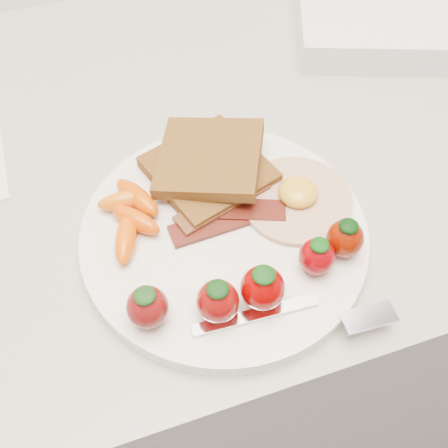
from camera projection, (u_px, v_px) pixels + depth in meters
name	position (u px, v px, depth m)	size (l,w,h in m)	color
counter	(197.00, 318.00, 0.99)	(2.00, 0.60, 0.90)	gray
plate	(224.00, 236.00, 0.53)	(0.27, 0.27, 0.02)	white
toast_lower	(209.00, 170.00, 0.56)	(0.10, 0.10, 0.01)	#431E0C
toast_upper	(210.00, 158.00, 0.55)	(0.10, 0.10, 0.01)	#4E290F
fried_egg	(297.00, 198.00, 0.54)	(0.13, 0.13, 0.02)	beige
bacon_strips	(226.00, 212.00, 0.53)	(0.12, 0.07, 0.01)	black
baby_carrots	(131.00, 214.00, 0.52)	(0.06, 0.10, 0.02)	#E36209
strawberries	(255.00, 280.00, 0.47)	(0.22, 0.06, 0.05)	#610B0B
fork	(307.00, 316.00, 0.47)	(0.17, 0.05, 0.00)	white
appliance	(421.00, 0.00, 0.74)	(0.33, 0.26, 0.04)	silver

